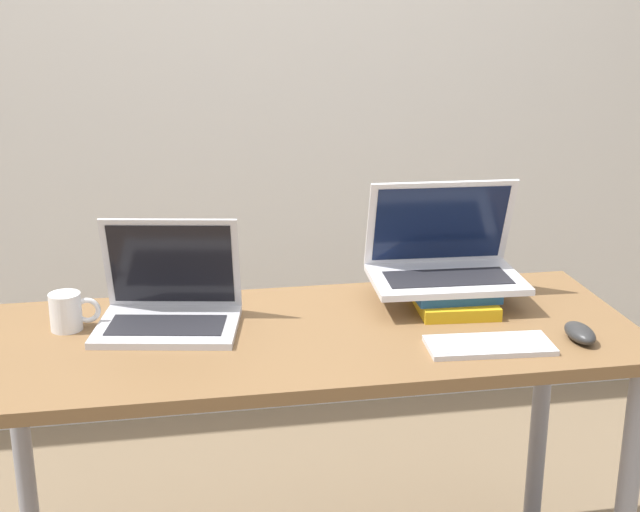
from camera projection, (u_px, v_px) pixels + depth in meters
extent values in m
cube|color=silver|center=(253.00, 36.00, 2.92)|extent=(8.00, 0.05, 2.70)
cube|color=brown|center=(308.00, 337.00, 2.06)|extent=(1.53, 0.61, 0.03)
cylinder|color=gray|center=(626.00, 508.00, 2.06)|extent=(0.05, 0.05, 0.73)
cylinder|color=gray|center=(23.00, 455.00, 2.29)|extent=(0.05, 0.05, 0.73)
cylinder|color=gray|center=(540.00, 410.00, 2.52)|extent=(0.05, 0.05, 0.73)
cube|color=silver|center=(168.00, 326.00, 2.06)|extent=(0.36, 0.29, 0.02)
cube|color=#232328|center=(166.00, 325.00, 2.05)|extent=(0.28, 0.17, 0.00)
cube|color=silver|center=(172.00, 263.00, 2.11)|extent=(0.33, 0.12, 0.23)
cube|color=black|center=(171.00, 264.00, 2.11)|extent=(0.29, 0.10, 0.20)
cube|color=gold|center=(451.00, 298.00, 2.22)|extent=(0.21, 0.28, 0.03)
cube|color=#235693|center=(450.00, 287.00, 2.21)|extent=(0.21, 0.21, 0.03)
cube|color=silver|center=(446.00, 279.00, 2.21)|extent=(0.38, 0.26, 0.02)
cube|color=#232328|center=(448.00, 278.00, 2.19)|extent=(0.31, 0.14, 0.00)
cube|color=silver|center=(440.00, 223.00, 2.25)|extent=(0.37, 0.11, 0.23)
cube|color=#0F1938|center=(440.00, 224.00, 2.24)|extent=(0.34, 0.09, 0.20)
cube|color=silver|center=(489.00, 345.00, 1.96)|extent=(0.28, 0.14, 0.01)
cube|color=silver|center=(490.00, 343.00, 1.96)|extent=(0.26, 0.11, 0.00)
ellipsoid|color=#2D2D2D|center=(580.00, 333.00, 2.00)|extent=(0.06, 0.11, 0.04)
cylinder|color=white|center=(66.00, 312.00, 2.05)|extent=(0.07, 0.07, 0.09)
torus|color=white|center=(87.00, 310.00, 2.06)|extent=(0.06, 0.01, 0.06)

